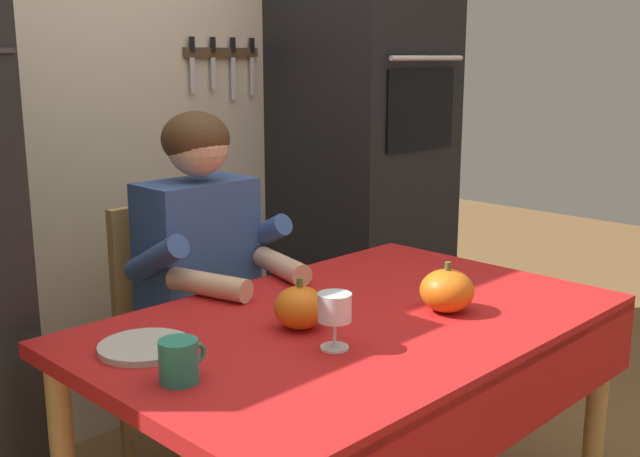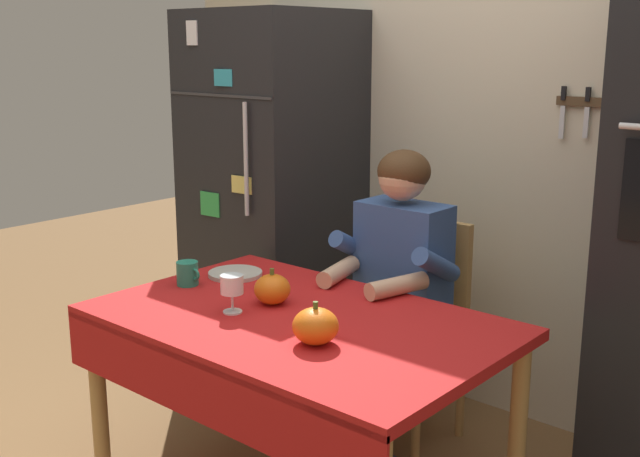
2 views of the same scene
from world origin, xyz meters
name	(u,v)px [view 1 (image 1 of 2)]	position (x,y,z in m)	size (l,w,h in m)	color
back_wall_assembly	(109,86)	(0.05, 1.35, 1.30)	(3.70, 0.13, 2.60)	beige
wall_oven	(363,141)	(1.05, 1.00, 1.05)	(0.60, 0.64, 2.10)	black
dining_table	(361,349)	(0.00, 0.08, 0.66)	(1.40, 0.90, 0.74)	tan
chair_behind_person	(179,329)	(-0.02, 0.87, 0.51)	(0.40, 0.40, 0.93)	tan
seated_person	(212,276)	(-0.02, 0.68, 0.74)	(0.47, 0.55, 1.25)	#38384C
coffee_mug	(179,361)	(-0.56, 0.09, 0.79)	(0.11, 0.08, 0.09)	#237F66
wine_glass	(335,310)	(-0.20, -0.02, 0.84)	(0.08, 0.08, 0.13)	white
pumpkin_large	(447,291)	(0.21, -0.05, 0.80)	(0.14, 0.14, 0.14)	orange
pumpkin_medium	(300,307)	(-0.16, 0.14, 0.79)	(0.13, 0.13, 0.13)	orange
serving_tray	(145,347)	(-0.52, 0.29, 0.75)	(0.22, 0.22, 0.02)	#B7B2A8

